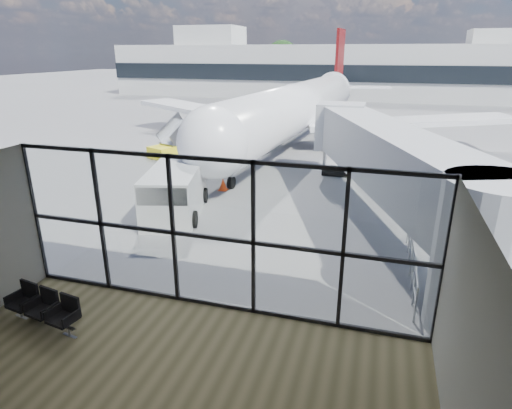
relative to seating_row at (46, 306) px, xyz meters
The scene contains 20 objects.
ground 42.35m from the seating_row, 84.49° to the left, with size 220.00×220.00×0.00m, color slate.
lounge_shell 5.28m from the seating_row, 33.16° to the right, with size 12.02×8.01×4.51m.
glass_curtain_wall 4.89m from the seating_row, 27.84° to the left, with size 12.10×0.12×4.50m.
jet_bridge 13.04m from the seating_row, 45.81° to the left, with size 8.00×16.50×4.33m.
apron_railing 11.19m from the seating_row, 30.30° to the left, with size 0.06×5.46×1.11m.
far_terminal 64.31m from the seating_row, 86.90° to the left, with size 80.00×12.20×11.00m.
tree_0 84.79m from the seating_row, 118.90° to the left, with size 4.95×4.95×7.12m.
tree_1 82.10m from the seating_row, 115.23° to the left, with size 5.61×5.61×8.07m.
tree_2 79.77m from the seating_row, 111.32° to the left, with size 6.27×6.27×9.03m.
tree_3 77.72m from the seating_row, 107.19° to the left, with size 4.95×4.95×7.12m.
tree_4 76.20m from the seating_row, 102.87° to the left, with size 5.61×5.61×8.07m.
tree_5 75.14m from the seating_row, 98.39° to the left, with size 6.27×6.27×9.03m.
seating_row is the anchor object (origin of this frame).
backpack 0.63m from the seating_row, 150.97° to the left, with size 0.40×0.39×0.54m.
airliner 27.17m from the seating_row, 86.21° to the left, with size 31.45×36.49×9.40m.
service_van 8.60m from the seating_row, 92.68° to the left, with size 3.35×5.32×2.14m.
belt_loader 22.76m from the seating_row, 102.31° to the left, with size 1.70×3.66×1.63m.
mobile_stairs 19.87m from the seating_row, 107.56° to the left, with size 2.62×3.62×2.32m.
traffic_cone_a 12.69m from the seating_row, 88.36° to the left, with size 0.47×0.47×0.67m.
traffic_cone_c 15.52m from the seating_row, 54.26° to the left, with size 0.40×0.40×0.56m.
Camera 1 is at (4.26, -10.09, 7.10)m, focal length 30.00 mm.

